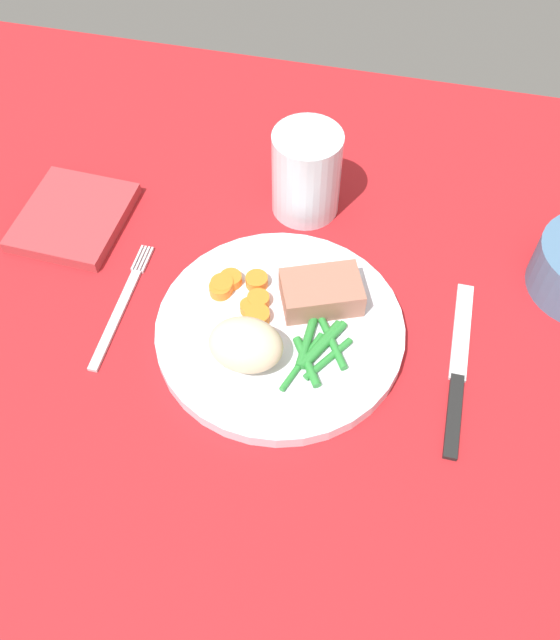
{
  "coord_description": "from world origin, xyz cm",
  "views": [
    {
      "loc": [
        9.48,
        -39.51,
        60.49
      ],
      "look_at": [
        0.66,
        -1.15,
        4.6
      ],
      "focal_mm": 38.49,
      "sensor_mm": 36.0,
      "label": 1
    }
  ],
  "objects": [
    {
      "name": "knife",
      "position": [
        18.82,
        -1.43,
        2.2
      ],
      "size": [
        1.7,
        20.5,
        0.64
      ],
      "rotation": [
        0.0,
        0.0,
        0.03
      ],
      "color": "black",
      "rests_on": "dining_table"
    },
    {
      "name": "water_glass",
      "position": [
        -0.56,
        17.34,
        6.48
      ],
      "size": [
        7.81,
        7.81,
        10.46
      ],
      "color": "silver",
      "rests_on": "dining_table"
    },
    {
      "name": "fork",
      "position": [
        -16.48,
        -1.4,
        2.2
      ],
      "size": [
        1.44,
        16.6,
        0.4
      ],
      "rotation": [
        0.0,
        0.0,
        0.06
      ],
      "color": "silver",
      "rests_on": "dining_table"
    },
    {
      "name": "napkin",
      "position": [
        -26.15,
        8.98,
        2.72
      ],
      "size": [
        11.98,
        13.43,
        1.44
      ],
      "primitive_type": "cube",
      "rotation": [
        0.0,
        0.0,
        -0.04
      ],
      "color": "#B2383D",
      "rests_on": "dining_table"
    },
    {
      "name": "green_beans",
      "position": [
        4.95,
        -3.31,
        4.0
      ],
      "size": [
        5.99,
        9.43,
        0.88
      ],
      "color": "#2D8C38",
      "rests_on": "dinner_plate"
    },
    {
      "name": "mashed_potatoes",
      "position": [
        -1.62,
        -5.7,
        6.07
      ],
      "size": [
        7.21,
        5.6,
        4.95
      ],
      "primitive_type": "ellipsoid",
      "color": "beige",
      "rests_on": "dinner_plate"
    },
    {
      "name": "dining_table",
      "position": [
        0.0,
        0.0,
        1.0
      ],
      "size": [
        120.0,
        90.0,
        2.0
      ],
      "color": "red",
      "rests_on": "ground"
    },
    {
      "name": "meat_portion",
      "position": [
        4.07,
        2.84,
        5.08
      ],
      "size": [
        9.41,
        7.86,
        2.96
      ],
      "primitive_type": "cube",
      "rotation": [
        0.0,
        0.0,
        0.38
      ],
      "color": "#A86B56",
      "rests_on": "dinner_plate"
    },
    {
      "name": "carrot_slices",
      "position": [
        -3.82,
        1.32,
        4.18
      ],
      "size": [
        7.01,
        6.84,
        1.24
      ],
      "color": "orange",
      "rests_on": "dinner_plate"
    },
    {
      "name": "dinner_plate",
      "position": [
        0.66,
        -1.15,
        2.8
      ],
      "size": [
        25.28,
        25.28,
        1.6
      ],
      "primitive_type": "cylinder",
      "color": "white",
      "rests_on": "dining_table"
    }
  ]
}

